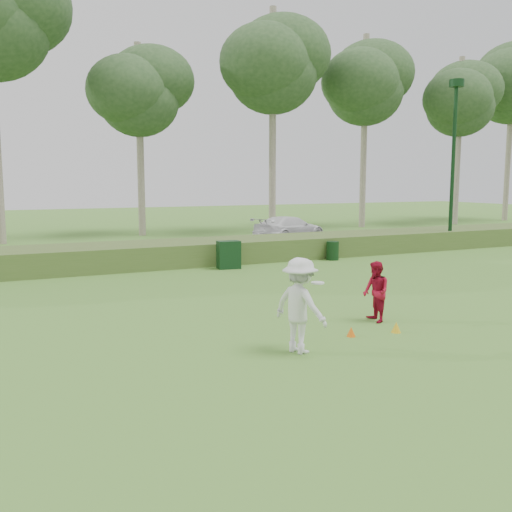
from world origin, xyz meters
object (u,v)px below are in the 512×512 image
utility_cabinet (229,255)px  trash_bin (333,251)px  lamp_post (454,134)px  cone_orange (351,332)px  cone_yellow (396,327)px  player_red (376,292)px  car_right (289,228)px  player_white (300,305)px

utility_cabinet → trash_bin: utility_cabinet is taller
lamp_post → cone_orange: 18.48m
cone_yellow → trash_bin: size_ratio=0.30×
cone_orange → trash_bin: size_ratio=0.27×
cone_orange → utility_cabinet: 10.16m
player_red → trash_bin: 10.74m
car_right → utility_cabinet: bearing=119.2°
player_white → lamp_post: bearing=-73.9°
cone_orange → utility_cabinet: bearing=82.5°
lamp_post → cone_orange: lamp_post is taller
cone_orange → player_white: bearing=-162.5°
player_red → trash_bin: player_red is taller
trash_bin → car_right: (1.97, 7.40, 0.33)m
cone_orange → utility_cabinet: utility_cabinet is taller
player_red → utility_cabinet: bearing=-170.1°
cone_orange → trash_bin: 12.11m
player_red → utility_cabinet: player_red is taller
cone_yellow → trash_bin: (5.16, 10.52, 0.28)m
player_red → utility_cabinet: 9.22m
car_right → lamp_post: bearing=-159.3°
player_white → utility_cabinet: size_ratio=1.77×
lamp_post → player_red: lamp_post is taller
player_white → cone_yellow: size_ratio=7.87×
cone_yellow → cone_orange: bearing=171.6°
player_white → player_red: size_ratio=1.29×
player_white → utility_cabinet: 10.97m
utility_cabinet → trash_bin: 4.96m
lamp_post → utility_cabinet: bearing=-174.9°
cone_orange → car_right: 19.59m
player_red → cone_orange: (-1.29, -0.85, -0.63)m
cone_orange → cone_yellow: cone_yellow is taller
player_white → cone_yellow: (2.70, 0.34, -0.83)m
player_white → car_right: bearing=-49.6°
lamp_post → car_right: lamp_post is taller
lamp_post → cone_orange: size_ratio=37.70×
lamp_post → player_white: (-15.26, -11.66, -4.64)m
cone_orange → cone_yellow: (1.11, -0.16, 0.01)m
cone_orange → car_right: car_right is taller
lamp_post → utility_cabinet: (-12.35, -1.09, -5.06)m
player_red → utility_cabinet: size_ratio=1.37×
trash_bin → utility_cabinet: bearing=-176.6°
trash_bin → player_red: bearing=-117.6°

